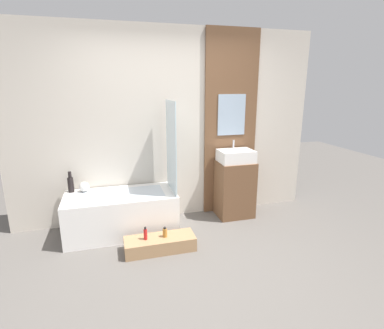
% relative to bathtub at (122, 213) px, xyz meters
% --- Properties ---
extents(ground_plane, '(12.00, 12.00, 0.00)m').
position_rel_bathtub_xyz_m(ground_plane, '(0.70, -1.20, -0.27)').
color(ground_plane, '#605B56').
extents(wall_tiled_back, '(4.20, 0.06, 2.60)m').
position_rel_bathtub_xyz_m(wall_tiled_back, '(0.70, 0.38, 1.03)').
color(wall_tiled_back, beige).
rests_on(wall_tiled_back, ground_plane).
extents(wall_wood_accent, '(0.78, 0.04, 2.60)m').
position_rel_bathtub_xyz_m(wall_wood_accent, '(1.60, 0.33, 1.04)').
color(wall_wood_accent, brown).
rests_on(wall_wood_accent, ground_plane).
extents(bathtub, '(1.37, 0.66, 0.53)m').
position_rel_bathtub_xyz_m(bathtub, '(0.00, 0.00, 0.00)').
color(bathtub, white).
rests_on(bathtub, ground_plane).
extents(glass_shower_screen, '(0.01, 0.57, 1.15)m').
position_rel_bathtub_xyz_m(glass_shower_screen, '(0.66, -0.02, 0.84)').
color(glass_shower_screen, silver).
rests_on(glass_shower_screen, bathtub).
extents(wooden_step_bench, '(0.81, 0.30, 0.16)m').
position_rel_bathtub_xyz_m(wooden_step_bench, '(0.39, -0.56, -0.19)').
color(wooden_step_bench, '#A87F56').
rests_on(wooden_step_bench, ground_plane).
extents(vanity_cabinet, '(0.50, 0.41, 0.81)m').
position_rel_bathtub_xyz_m(vanity_cabinet, '(1.60, 0.11, 0.14)').
color(vanity_cabinet, brown).
rests_on(vanity_cabinet, ground_plane).
extents(sink, '(0.48, 0.35, 0.29)m').
position_rel_bathtub_xyz_m(sink, '(1.60, 0.11, 0.63)').
color(sink, white).
rests_on(sink, vanity_cabinet).
extents(vase_tall_dark, '(0.07, 0.07, 0.27)m').
position_rel_bathtub_xyz_m(vase_tall_dark, '(-0.60, 0.24, 0.37)').
color(vase_tall_dark, black).
rests_on(vase_tall_dark, bathtub).
extents(vase_round_light, '(0.13, 0.13, 0.13)m').
position_rel_bathtub_xyz_m(vase_round_light, '(-0.44, 0.22, 0.33)').
color(vase_round_light, silver).
rests_on(vase_round_light, bathtub).
extents(bottle_soap_primary, '(0.04, 0.04, 0.15)m').
position_rel_bathtub_xyz_m(bottle_soap_primary, '(0.23, -0.56, -0.04)').
color(bottle_soap_primary, red).
rests_on(bottle_soap_primary, wooden_step_bench).
extents(bottle_soap_secondary, '(0.05, 0.05, 0.12)m').
position_rel_bathtub_xyz_m(bottle_soap_secondary, '(0.45, -0.56, -0.05)').
color(bottle_soap_secondary, '#B2752D').
rests_on(bottle_soap_secondary, wooden_step_bench).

